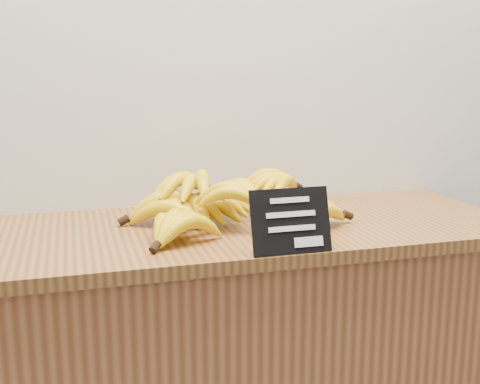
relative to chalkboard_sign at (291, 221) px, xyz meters
name	(u,v)px	position (x,y,z in m)	size (l,w,h in m)	color
counter_top	(234,230)	(-0.05, 0.24, -0.08)	(1.37, 0.54, 0.03)	brown
chalkboard_sign	(291,221)	(0.00, 0.00, 0.00)	(0.17, 0.01, 0.14)	black
banana_pile	(220,205)	(-0.09, 0.25, -0.02)	(0.55, 0.37, 0.12)	yellow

